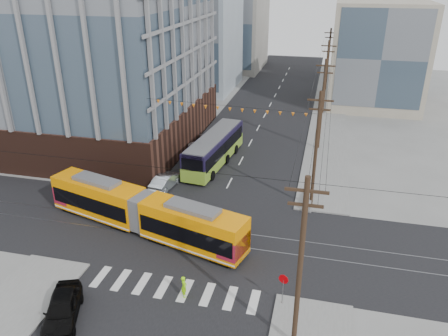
# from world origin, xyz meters

# --- Properties ---
(ground) EXTENTS (160.00, 160.00, 0.00)m
(ground) POSITION_xyz_m (0.00, 0.00, 0.00)
(ground) COLOR slate
(office_building) EXTENTS (30.00, 25.00, 28.60)m
(office_building) POSITION_xyz_m (-22.00, 23.00, 14.30)
(office_building) COLOR #381E16
(office_building) RESTS_ON ground
(bg_bldg_nw_near) EXTENTS (18.00, 16.00, 18.00)m
(bg_bldg_nw_near) POSITION_xyz_m (-17.00, 52.00, 9.00)
(bg_bldg_nw_near) COLOR #8C99A5
(bg_bldg_nw_near) RESTS_ON ground
(bg_bldg_ne_near) EXTENTS (14.00, 14.00, 16.00)m
(bg_bldg_ne_near) POSITION_xyz_m (16.00, 48.00, 8.00)
(bg_bldg_ne_near) COLOR gray
(bg_bldg_ne_near) RESTS_ON ground
(bg_bldg_nw_far) EXTENTS (16.00, 18.00, 20.00)m
(bg_bldg_nw_far) POSITION_xyz_m (-14.00, 72.00, 10.00)
(bg_bldg_nw_far) COLOR gray
(bg_bldg_nw_far) RESTS_ON ground
(bg_bldg_ne_far) EXTENTS (16.00, 16.00, 14.00)m
(bg_bldg_ne_far) POSITION_xyz_m (18.00, 68.00, 7.00)
(bg_bldg_ne_far) COLOR #8C99A5
(bg_bldg_ne_far) RESTS_ON ground
(utility_pole_near) EXTENTS (0.30, 0.30, 11.00)m
(utility_pole_near) POSITION_xyz_m (8.50, -6.00, 5.50)
(utility_pole_near) COLOR black
(utility_pole_near) RESTS_ON ground
(utility_pole_far) EXTENTS (0.30, 0.30, 11.00)m
(utility_pole_far) POSITION_xyz_m (8.50, 56.00, 5.50)
(utility_pole_far) COLOR black
(utility_pole_far) RESTS_ON ground
(streetcar) EXTENTS (18.70, 7.59, 3.60)m
(streetcar) POSITION_xyz_m (-4.95, 3.47, 1.80)
(streetcar) COLOR orange
(streetcar) RESTS_ON ground
(city_bus) EXTENTS (4.03, 12.75, 3.55)m
(city_bus) POSITION_xyz_m (-2.81, 18.60, 1.78)
(city_bus) COLOR black
(city_bus) RESTS_ON ground
(black_sedan) EXTENTS (3.62, 5.29, 1.67)m
(black_sedan) POSITION_xyz_m (-5.82, -7.34, 0.84)
(black_sedan) COLOR black
(black_sedan) RESTS_ON ground
(parked_car_silver) EXTENTS (2.12, 4.65, 1.48)m
(parked_car_silver) POSITION_xyz_m (-6.05, 11.51, 0.74)
(parked_car_silver) COLOR #A5AFB7
(parked_car_silver) RESTS_ON ground
(parked_car_white) EXTENTS (3.52, 5.48, 1.48)m
(parked_car_white) POSITION_xyz_m (-5.53, 20.64, 0.74)
(parked_car_white) COLOR silver
(parked_car_white) RESTS_ON ground
(parked_car_grey) EXTENTS (3.71, 5.08, 1.28)m
(parked_car_grey) POSITION_xyz_m (-5.15, 24.46, 0.64)
(parked_car_grey) COLOR gray
(parked_car_grey) RESTS_ON ground
(pedestrian) EXTENTS (0.59, 0.69, 1.61)m
(pedestrian) POSITION_xyz_m (0.93, -3.53, 0.81)
(pedestrian) COLOR #98FF0A
(pedestrian) RESTS_ON ground
(stop_sign) EXTENTS (0.86, 0.86, 2.25)m
(stop_sign) POSITION_xyz_m (7.44, -2.78, 1.12)
(stop_sign) COLOR #BF0006
(stop_sign) RESTS_ON ground
(jersey_barrier) EXTENTS (1.06, 3.75, 0.74)m
(jersey_barrier) POSITION_xyz_m (8.30, 11.61, 0.37)
(jersey_barrier) COLOR slate
(jersey_barrier) RESTS_ON ground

